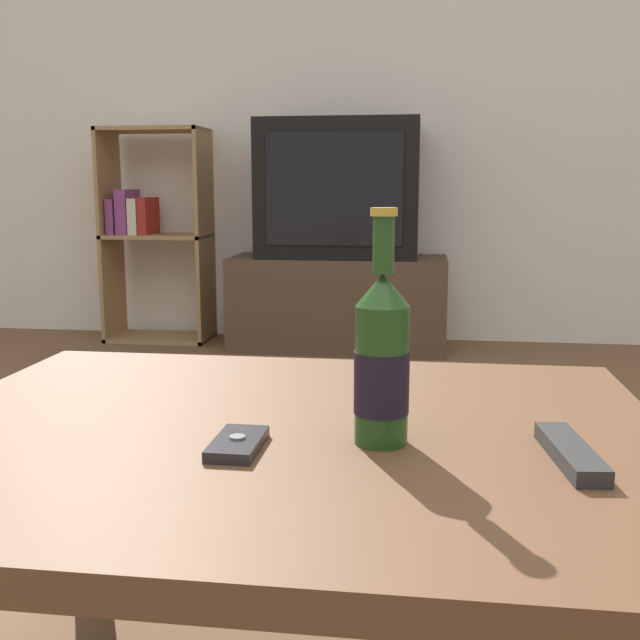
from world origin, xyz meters
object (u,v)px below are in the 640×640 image
(beer_bottle, at_px, (382,361))
(cell_phone, at_px, (238,444))
(television, at_px, (339,189))
(remote_control, at_px, (570,453))
(bookshelf, at_px, (151,230))
(tv_stand, at_px, (338,303))

(beer_bottle, bearing_deg, cell_phone, -164.32)
(television, relative_size, remote_control, 4.46)
(television, relative_size, bookshelf, 0.71)
(beer_bottle, xyz_separation_m, remote_control, (0.22, -0.03, -0.09))
(beer_bottle, relative_size, remote_control, 1.67)
(remote_control, bearing_deg, television, 95.24)
(television, bearing_deg, cell_phone, -86.15)
(television, bearing_deg, remote_control, -78.28)
(television, xyz_separation_m, remote_control, (0.58, -2.81, -0.30))
(tv_stand, relative_size, bookshelf, 0.97)
(television, relative_size, beer_bottle, 2.66)
(beer_bottle, bearing_deg, television, 97.41)
(tv_stand, height_order, bookshelf, bookshelf)
(remote_control, bearing_deg, cell_phone, 175.54)
(bookshelf, height_order, remote_control, bookshelf)
(tv_stand, xyz_separation_m, bookshelf, (-0.99, 0.08, 0.35))
(television, bearing_deg, tv_stand, 90.00)
(tv_stand, height_order, television, television)
(television, distance_m, cell_phone, 2.85)
(television, distance_m, remote_control, 2.89)
(tv_stand, distance_m, beer_bottle, 2.83)
(bookshelf, relative_size, remote_control, 6.31)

